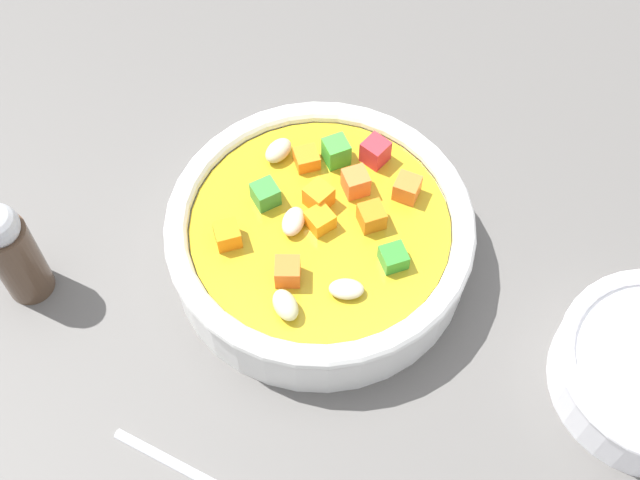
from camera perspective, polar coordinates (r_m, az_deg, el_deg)
ground_plane at (r=62.30cm, az=-0.00°, el=-1.59°), size 140.00×140.00×2.00cm
soup_bowl_main at (r=59.06cm, az=0.00°, el=0.26°), size 21.18×21.18×6.18cm
pepper_shaker at (r=59.84cm, az=-19.86°, el=-0.75°), size 3.21×3.21×9.27cm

